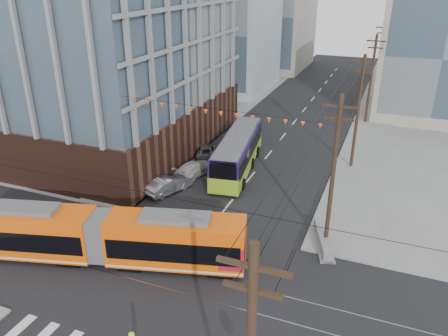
% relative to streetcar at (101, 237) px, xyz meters
% --- Properties ---
extents(ground, '(160.00, 160.00, 0.00)m').
position_rel_streetcar_xyz_m(ground, '(5.04, -4.08, -1.82)').
color(ground, slate).
extents(office_building, '(30.00, 25.00, 28.60)m').
position_rel_streetcar_xyz_m(office_building, '(-16.96, 18.92, 12.48)').
color(office_building, '#381E16').
rests_on(office_building, ground).
extents(bg_bldg_nw_near, '(18.00, 16.00, 18.00)m').
position_rel_streetcar_xyz_m(bg_bldg_nw_near, '(-11.96, 47.92, 7.18)').
color(bg_bldg_nw_near, '#8C99A5').
rests_on(bg_bldg_nw_near, ground).
extents(bg_bldg_ne_near, '(14.00, 14.00, 16.00)m').
position_rel_streetcar_xyz_m(bg_bldg_ne_near, '(21.04, 43.92, 6.18)').
color(bg_bldg_ne_near, gray).
rests_on(bg_bldg_ne_near, ground).
extents(bg_bldg_nw_far, '(16.00, 18.00, 20.00)m').
position_rel_streetcar_xyz_m(bg_bldg_nw_far, '(-8.96, 67.92, 8.18)').
color(bg_bldg_nw_far, gray).
rests_on(bg_bldg_nw_far, ground).
extents(bg_bldg_ne_far, '(16.00, 16.00, 14.00)m').
position_rel_streetcar_xyz_m(bg_bldg_ne_far, '(23.04, 63.92, 5.18)').
color(bg_bldg_ne_far, '#8C99A5').
rests_on(bg_bldg_ne_far, ground).
extents(utility_pole_far, '(0.30, 0.30, 11.00)m').
position_rel_streetcar_xyz_m(utility_pole_far, '(13.54, 51.92, 3.68)').
color(utility_pole_far, black).
rests_on(utility_pole_far, ground).
extents(streetcar, '(18.96, 7.47, 3.65)m').
position_rel_streetcar_xyz_m(streetcar, '(0.00, 0.00, 0.00)').
color(streetcar, '#F05509').
rests_on(streetcar, ground).
extents(city_bus, '(4.52, 12.80, 3.55)m').
position_rel_streetcar_xyz_m(city_bus, '(3.25, 17.27, -0.05)').
color(city_bus, '#1F1442').
rests_on(city_bus, ground).
extents(parked_car_silver, '(3.04, 4.63, 1.44)m').
position_rel_streetcar_xyz_m(parked_car_silver, '(-0.67, 10.40, -1.10)').
color(parked_car_silver, '#909299').
rests_on(parked_car_silver, ground).
extents(parked_car_white, '(2.97, 5.00, 1.36)m').
position_rel_streetcar_xyz_m(parked_car_white, '(-0.08, 14.48, -1.14)').
color(parked_car_white, beige).
rests_on(parked_car_white, ground).
extents(parked_car_grey, '(3.57, 4.84, 1.22)m').
position_rel_streetcar_xyz_m(parked_car_grey, '(-0.95, 19.10, -1.21)').
color(parked_car_grey, '#494B4E').
rests_on(parked_car_grey, ground).
extents(jersey_barrier, '(2.41, 4.53, 0.89)m').
position_rel_streetcar_xyz_m(jersey_barrier, '(13.34, 7.13, -1.38)').
color(jersey_barrier, gray).
rests_on(jersey_barrier, ground).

